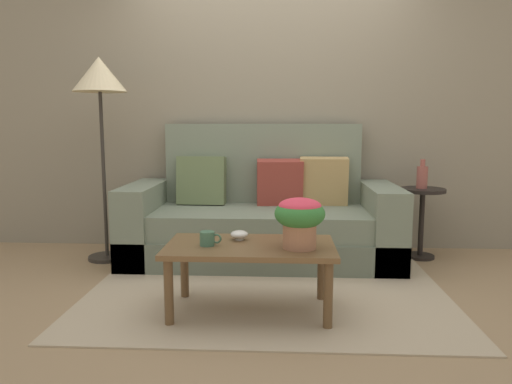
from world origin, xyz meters
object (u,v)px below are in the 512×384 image
object	(u,v)px
coffee_table	(250,254)
table_vase	(422,176)
snack_bowl	(239,235)
coffee_mug	(208,239)
side_table	(422,210)
couch	(262,219)
floor_lamp	(100,86)
potted_plant	(300,217)

from	to	relation	value
coffee_table	table_vase	world-z (taller)	table_vase
snack_bowl	coffee_table	bearing A→B (deg)	-56.14
coffee_mug	side_table	bearing A→B (deg)	39.09
coffee_table	coffee_mug	world-z (taller)	coffee_mug
couch	floor_lamp	xyz separation A→B (m)	(-1.32, -0.09, 1.11)
couch	floor_lamp	world-z (taller)	floor_lamp
coffee_mug	table_vase	distance (m)	2.12
floor_lamp	couch	bearing A→B (deg)	3.91
side_table	coffee_mug	bearing A→B (deg)	-140.91
snack_bowl	table_vase	distance (m)	1.89
table_vase	coffee_mug	bearing A→B (deg)	-140.56
floor_lamp	snack_bowl	world-z (taller)	floor_lamp
side_table	snack_bowl	size ratio (longest dim) A/B	5.45
floor_lamp	snack_bowl	bearing A→B (deg)	-39.19
floor_lamp	potted_plant	distance (m)	2.15
floor_lamp	potted_plant	size ratio (longest dim) A/B	5.67
side_table	table_vase	distance (m)	0.29
couch	coffee_table	size ratio (longest dim) A/B	2.22
floor_lamp	potted_plant	world-z (taller)	floor_lamp
potted_plant	table_vase	size ratio (longest dim) A/B	1.20
coffee_table	snack_bowl	xyz separation A→B (m)	(-0.08, 0.11, 0.09)
coffee_mug	snack_bowl	xyz separation A→B (m)	(0.18, 0.15, -0.01)
couch	snack_bowl	distance (m)	1.10
potted_plant	coffee_mug	world-z (taller)	potted_plant
coffee_table	potted_plant	size ratio (longest dim) A/B	3.42
couch	floor_lamp	size ratio (longest dim) A/B	1.33
coffee_table	potted_plant	world-z (taller)	potted_plant
potted_plant	table_vase	bearing A→B (deg)	51.65
coffee_table	snack_bowl	bearing A→B (deg)	123.86
coffee_table	coffee_mug	bearing A→B (deg)	-170.82
side_table	floor_lamp	distance (m)	2.88
snack_bowl	potted_plant	bearing A→B (deg)	-26.55
potted_plant	floor_lamp	bearing A→B (deg)	143.42
coffee_table	side_table	distance (m)	1.89
snack_bowl	table_vase	xyz separation A→B (m)	(1.45, 1.18, 0.24)
side_table	snack_bowl	xyz separation A→B (m)	(-1.46, -1.17, 0.04)
couch	snack_bowl	bearing A→B (deg)	-95.03
couch	side_table	xyz separation A→B (m)	(1.36, 0.09, 0.08)
table_vase	couch	bearing A→B (deg)	-175.85
couch	side_table	bearing A→B (deg)	3.76
snack_bowl	table_vase	bearing A→B (deg)	39.23
coffee_mug	table_vase	world-z (taller)	table_vase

